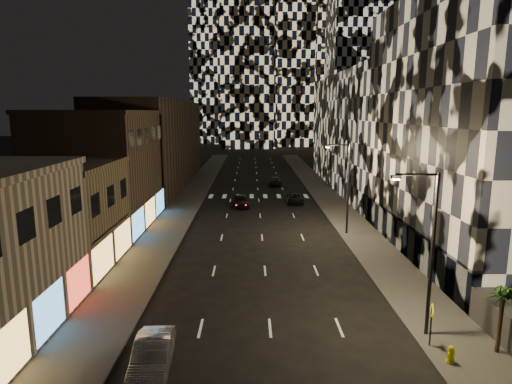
{
  "coord_description": "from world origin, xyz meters",
  "views": [
    {
      "loc": [
        -1.07,
        -11.71,
        12.24
      ],
      "look_at": [
        -0.69,
        21.45,
        6.0
      ],
      "focal_mm": 30.0,
      "sensor_mm": 36.0,
      "label": 1
    }
  ],
  "objects_px": {
    "car_silver_parked": "(152,356)",
    "car_dark_rightlane": "(295,198)",
    "car_dark_oncoming": "(275,181)",
    "palm_tree": "(503,299)",
    "car_dark_midlane": "(241,201)",
    "streetlight_near": "(428,243)",
    "streetlight_far": "(346,182)",
    "fire_hydrant": "(451,354)",
    "ped_sign": "(432,317)"
  },
  "relations": [
    {
      "from": "ped_sign",
      "to": "palm_tree",
      "type": "relative_size",
      "value": 0.67
    },
    {
      "from": "car_dark_rightlane",
      "to": "fire_hydrant",
      "type": "relative_size",
      "value": 5.26
    },
    {
      "from": "streetlight_near",
      "to": "palm_tree",
      "type": "bearing_deg",
      "value": -30.59
    },
    {
      "from": "car_dark_midlane",
      "to": "fire_hydrant",
      "type": "xyz_separation_m",
      "value": [
        11.04,
        -35.69,
        -0.23
      ]
    },
    {
      "from": "ped_sign",
      "to": "car_dark_midlane",
      "type": "bearing_deg",
      "value": 122.23
    },
    {
      "from": "car_dark_oncoming",
      "to": "palm_tree",
      "type": "distance_m",
      "value": 52.54
    },
    {
      "from": "car_silver_parked",
      "to": "car_dark_rightlane",
      "type": "bearing_deg",
      "value": 70.88
    },
    {
      "from": "car_dark_rightlane",
      "to": "palm_tree",
      "type": "distance_m",
      "value": 37.68
    },
    {
      "from": "streetlight_far",
      "to": "ped_sign",
      "type": "xyz_separation_m",
      "value": [
        -0.06,
        -21.2,
        -3.63
      ]
    },
    {
      "from": "ped_sign",
      "to": "car_silver_parked",
      "type": "bearing_deg",
      "value": -157.35
    },
    {
      "from": "streetlight_near",
      "to": "car_dark_rightlane",
      "type": "relative_size",
      "value": 1.97
    },
    {
      "from": "palm_tree",
      "to": "ped_sign",
      "type": "bearing_deg",
      "value": 168.42
    },
    {
      "from": "car_silver_parked",
      "to": "palm_tree",
      "type": "bearing_deg",
      "value": 0.65
    },
    {
      "from": "streetlight_near",
      "to": "ped_sign",
      "type": "relative_size",
      "value": 3.82
    },
    {
      "from": "streetlight_near",
      "to": "car_dark_midlane",
      "type": "xyz_separation_m",
      "value": [
        -10.7,
        32.94,
        -4.57
      ]
    },
    {
      "from": "car_dark_midlane",
      "to": "ped_sign",
      "type": "xyz_separation_m",
      "value": [
        10.65,
        -34.14,
        0.93
      ]
    },
    {
      "from": "streetlight_far",
      "to": "streetlight_near",
      "type": "bearing_deg",
      "value": -90.0
    },
    {
      "from": "streetlight_far",
      "to": "ped_sign",
      "type": "relative_size",
      "value": 3.82
    },
    {
      "from": "streetlight_far",
      "to": "car_silver_parked",
      "type": "relative_size",
      "value": 1.88
    },
    {
      "from": "car_dark_midlane",
      "to": "car_dark_rightlane",
      "type": "bearing_deg",
      "value": 10.68
    },
    {
      "from": "car_silver_parked",
      "to": "car_dark_oncoming",
      "type": "xyz_separation_m",
      "value": [
        8.85,
        53.06,
        -0.09
      ]
    },
    {
      "from": "car_dark_rightlane",
      "to": "palm_tree",
      "type": "height_order",
      "value": "palm_tree"
    },
    {
      "from": "car_silver_parked",
      "to": "car_dark_rightlane",
      "type": "relative_size",
      "value": 1.05
    },
    {
      "from": "palm_tree",
      "to": "car_silver_parked",
      "type": "bearing_deg",
      "value": -175.83
    },
    {
      "from": "streetlight_near",
      "to": "car_dark_oncoming",
      "type": "xyz_separation_m",
      "value": [
        -5.31,
        49.94,
        -4.65
      ]
    },
    {
      "from": "car_dark_rightlane",
      "to": "fire_hydrant",
      "type": "bearing_deg",
      "value": -82.48
    },
    {
      "from": "car_dark_midlane",
      "to": "car_dark_oncoming",
      "type": "distance_m",
      "value": 17.84
    },
    {
      "from": "car_silver_parked",
      "to": "ped_sign",
      "type": "xyz_separation_m",
      "value": [
        14.1,
        1.92,
        0.93
      ]
    },
    {
      "from": "streetlight_near",
      "to": "ped_sign",
      "type": "xyz_separation_m",
      "value": [
        -0.06,
        -1.2,
        -3.63
      ]
    },
    {
      "from": "palm_tree",
      "to": "streetlight_near",
      "type": "bearing_deg",
      "value": 149.41
    },
    {
      "from": "streetlight_far",
      "to": "car_dark_rightlane",
      "type": "distance_m",
      "value": 16.25
    },
    {
      "from": "streetlight_near",
      "to": "car_dark_oncoming",
      "type": "distance_m",
      "value": 50.44
    },
    {
      "from": "streetlight_far",
      "to": "car_dark_midlane",
      "type": "distance_m",
      "value": 17.4
    },
    {
      "from": "streetlight_near",
      "to": "car_dark_rightlane",
      "type": "height_order",
      "value": "streetlight_near"
    },
    {
      "from": "palm_tree",
      "to": "car_dark_rightlane",
      "type": "bearing_deg",
      "value": 100.12
    },
    {
      "from": "car_silver_parked",
      "to": "car_dark_oncoming",
      "type": "bearing_deg",
      "value": 77.02
    },
    {
      "from": "streetlight_near",
      "to": "fire_hydrant",
      "type": "height_order",
      "value": "streetlight_near"
    },
    {
      "from": "streetlight_far",
      "to": "car_silver_parked",
      "type": "xyz_separation_m",
      "value": [
        -14.15,
        -23.12,
        -4.56
      ]
    },
    {
      "from": "car_dark_oncoming",
      "to": "car_dark_midlane",
      "type": "bearing_deg",
      "value": 79.72
    },
    {
      "from": "car_silver_parked",
      "to": "ped_sign",
      "type": "height_order",
      "value": "ped_sign"
    },
    {
      "from": "streetlight_far",
      "to": "fire_hydrant",
      "type": "height_order",
      "value": "streetlight_far"
    },
    {
      "from": "car_dark_oncoming",
      "to": "car_dark_rightlane",
      "type": "relative_size",
      "value": 1.07
    },
    {
      "from": "streetlight_far",
      "to": "car_dark_oncoming",
      "type": "bearing_deg",
      "value": 100.05
    },
    {
      "from": "car_dark_midlane",
      "to": "streetlight_near",
      "type": "bearing_deg",
      "value": -78.37
    },
    {
      "from": "car_silver_parked",
      "to": "car_dark_midlane",
      "type": "height_order",
      "value": "car_silver_parked"
    },
    {
      "from": "car_dark_oncoming",
      "to": "palm_tree",
      "type": "height_order",
      "value": "palm_tree"
    },
    {
      "from": "ped_sign",
      "to": "fire_hydrant",
      "type": "bearing_deg",
      "value": -60.97
    },
    {
      "from": "palm_tree",
      "to": "car_dark_midlane",
      "type": "bearing_deg",
      "value": 111.71
    },
    {
      "from": "ped_sign",
      "to": "palm_tree",
      "type": "bearing_deg",
      "value": 3.33
    },
    {
      "from": "streetlight_far",
      "to": "car_dark_midlane",
      "type": "xyz_separation_m",
      "value": [
        -10.7,
        12.94,
        -4.57
      ]
    }
  ]
}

